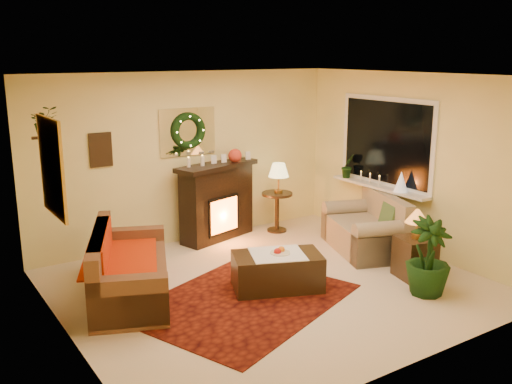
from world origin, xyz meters
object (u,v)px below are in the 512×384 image
side_table_round (277,212)px  coffee_table (277,273)px  fireplace (217,205)px  end_table_square (415,258)px  loveseat (365,223)px  sofa (130,262)px

side_table_round → coffee_table: (-1.37, -1.93, -0.11)m
fireplace → end_table_square: 3.15m
loveseat → fireplace: bearing=152.5°
loveseat → coffee_table: 1.98m
side_table_round → fireplace: bearing=167.8°
side_table_round → end_table_square: bearing=-82.3°
loveseat → side_table_round: size_ratio=2.22×
sofa → coffee_table: size_ratio=1.78×
fireplace → end_table_square: bearing=-79.9°
sofa → fireplace: size_ratio=1.55×
end_table_square → coffee_table: end_table_square is taller
side_table_round → end_table_square: size_ratio=1.21×
sofa → end_table_square: (3.31, -1.46, -0.16)m
sofa → end_table_square: sofa is taller
fireplace → side_table_round: bearing=-27.8°
sofa → side_table_round: (2.95, 1.14, -0.10)m
fireplace → side_table_round: 1.05m
end_table_square → coffee_table: (-1.72, 0.67, -0.06)m
fireplace → coffee_table: fireplace is taller
sofa → end_table_square: size_ratio=3.57×
end_table_square → loveseat: bearing=80.5°
sofa → side_table_round: bearing=44.0°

